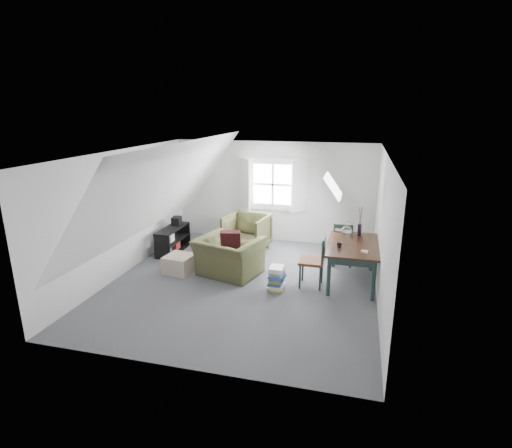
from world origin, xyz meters
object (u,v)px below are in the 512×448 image
(dining_table, at_px, (353,249))
(magazine_stack, at_px, (277,279))
(ottoman, at_px, (180,264))
(dining_chair_far, at_px, (343,243))
(armchair_far, at_px, (247,250))
(dining_chair_near, at_px, (314,261))
(armchair_near, at_px, (229,274))
(media_shelf, at_px, (172,241))

(dining_table, bearing_deg, magazine_stack, -151.27)
(ottoman, relative_size, magazine_stack, 1.22)
(dining_chair_far, bearing_deg, armchair_far, 3.64)
(dining_chair_near, height_order, magazine_stack, dining_chair_near)
(armchair_far, xyz_separation_m, dining_chair_far, (2.24, -0.39, 0.50))
(armchair_far, height_order, dining_table, dining_table)
(armchair_near, xyz_separation_m, ottoman, (-1.02, -0.14, 0.18))
(armchair_near, height_order, dining_table, dining_table)
(dining_chair_near, distance_m, media_shelf, 3.59)
(armchair_near, relative_size, ottoman, 2.19)
(magazine_stack, bearing_deg, armchair_near, 157.11)
(armchair_far, distance_m, dining_chair_near, 2.44)
(armchair_near, bearing_deg, magazine_stack, 172.73)
(dining_table, bearing_deg, armchair_far, 154.05)
(armchair_far, distance_m, media_shelf, 1.77)
(dining_table, bearing_deg, dining_chair_far, 105.35)
(armchair_far, xyz_separation_m, dining_table, (2.46, -1.25, 0.68))
(ottoman, bearing_deg, dining_table, 6.30)
(ottoman, relative_size, dining_chair_near, 0.55)
(armchair_far, relative_size, dining_chair_near, 0.98)
(armchair_far, distance_m, dining_chair_far, 2.33)
(dining_chair_far, bearing_deg, ottoman, 34.54)
(dining_chair_far, bearing_deg, dining_chair_near, 81.98)
(armchair_near, distance_m, magazine_stack, 1.20)
(ottoman, distance_m, magazine_stack, 2.13)
(dining_table, height_order, dining_chair_near, dining_chair_near)
(dining_chair_far, bearing_deg, media_shelf, 15.95)
(ottoman, bearing_deg, dining_chair_near, 0.54)
(armchair_far, height_order, ottoman, armchair_far)
(armchair_far, relative_size, dining_table, 0.61)
(armchair_near, bearing_deg, dining_table, -158.61)
(dining_table, height_order, magazine_stack, dining_table)
(dining_chair_near, bearing_deg, dining_table, 114.57)
(media_shelf, bearing_deg, dining_chair_near, -12.57)
(magazine_stack, bearing_deg, dining_chair_near, 28.73)
(magazine_stack, bearing_deg, dining_chair_far, 54.47)
(armchair_far, bearing_deg, dining_chair_far, -0.66)
(armchair_near, bearing_deg, dining_chair_far, -137.74)
(dining_chair_near, bearing_deg, dining_chair_far, 156.17)
(armchair_near, distance_m, dining_chair_far, 2.51)
(ottoman, xyz_separation_m, dining_chair_near, (2.75, 0.03, 0.33))
(dining_chair_far, xyz_separation_m, media_shelf, (-3.90, -0.17, -0.24))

